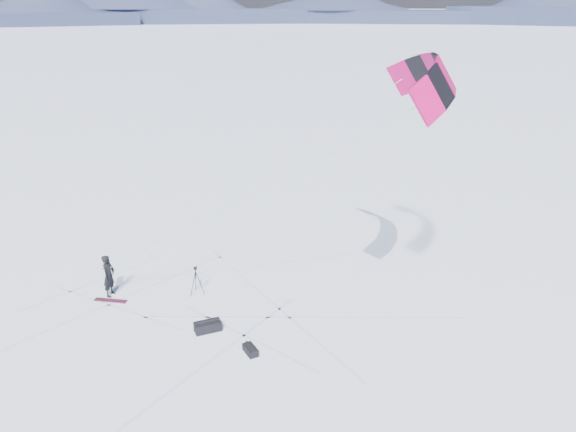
# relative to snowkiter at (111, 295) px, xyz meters

# --- Properties ---
(ground) EXTENTS (1800.00, 1800.00, 0.00)m
(ground) POSITION_rel_snowkiter_xyz_m (2.25, -1.41, 0.00)
(ground) COLOR white
(horizon_hills) EXTENTS (704.00, 704.00, 10.07)m
(horizon_hills) POSITION_rel_snowkiter_xyz_m (2.25, -1.41, 4.38)
(horizon_hills) COLOR #1D253D
(horizon_hills) RESTS_ON ground
(snow_tracks) EXTENTS (17.62, 10.25, 0.01)m
(snow_tracks) POSITION_rel_snowkiter_xyz_m (2.58, -1.40, 0.00)
(snow_tracks) COLOR silver
(snow_tracks) RESTS_ON ground
(snowkiter) EXTENTS (0.46, 0.67, 1.79)m
(snowkiter) POSITION_rel_snowkiter_xyz_m (0.00, 0.00, 0.00)
(snowkiter) COLOR black
(snowkiter) RESTS_ON ground
(snowboard) EXTENTS (1.37, 0.29, 0.04)m
(snowboard) POSITION_rel_snowkiter_xyz_m (0.18, -0.46, 0.02)
(snowboard) COLOR maroon
(snowboard) RESTS_ON ground
(tripod) EXTENTS (0.55, 0.61, 1.22)m
(tripod) POSITION_rel_snowkiter_xyz_m (3.47, 0.62, 0.79)
(tripod) COLOR black
(tripod) RESTS_ON ground
(gear_bag_a) EXTENTS (1.06, 0.89, 0.43)m
(gear_bag_a) POSITION_rel_snowkiter_xyz_m (4.69, -2.06, 0.19)
(gear_bag_a) COLOR black
(gear_bag_a) RESTS_ON ground
(gear_bag_b) EXTENTS (0.67, 0.75, 0.31)m
(gear_bag_b) POSITION_rel_snowkiter_xyz_m (6.52, -3.22, 0.14)
(gear_bag_b) COLOR black
(gear_bag_b) RESTS_ON ground
(power_kite) EXTENTS (13.31, 6.08, 8.51)m
(power_kite) POSITION_rel_snowkiter_xyz_m (12.09, 0.96, 8.79)
(power_kite) COLOR #B00A50
(power_kite) RESTS_ON ground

